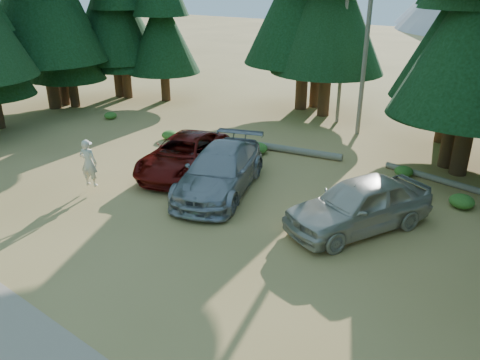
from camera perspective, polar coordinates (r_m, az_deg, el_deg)
The scene contains 19 objects.
ground at distance 16.36m, azimuth -10.20°, elevation -6.15°, with size 160.00×160.00×0.00m, color #9D7E42.
forest_belt_north at distance 27.83m, azimuth 13.00°, elevation 6.08°, with size 36.00×7.00×22.00m, color black, non-canonical shape.
forest_belt_west at distance 30.56m, azimuth -24.84°, elevation 6.04°, with size 6.00×22.00×22.00m, color black, non-canonical shape.
snag_front at distance 25.97m, azimuth 15.42°, elevation 18.20°, with size 0.24×0.24×12.00m, color slate.
snag_back at distance 28.24m, azimuth 12.56°, elevation 16.76°, with size 0.20×0.20×10.00m, color slate.
red_pickup at distance 20.92m, azimuth -6.87°, elevation 3.11°, with size 2.63×5.70×1.58m, color #620C08.
silver_minivan_center at distance 18.76m, azimuth -2.43°, elevation 1.16°, with size 2.48×6.10×1.77m, color #94969B.
silver_minivan_right at distance 16.39m, azimuth 14.30°, elevation -2.89°, with size 2.15×5.34×1.82m, color beige.
frisbee_player at distance 19.52m, azimuth -17.98°, elevation 2.01°, with size 0.83×0.69×1.95m.
log_left at distance 23.27m, azimuth 6.66°, elevation 3.60°, with size 0.34×0.34×4.78m, color slate.
log_mid at distance 19.99m, azimuth 18.17°, elevation -0.97°, with size 0.25×0.25×3.03m, color slate.
log_right at distance 21.61m, azimuth 22.34°, elevation 0.27°, with size 0.27×0.27×4.25m, color slate.
shrub_far_left at distance 25.58m, azimuth -8.59°, elevation 5.46°, with size 0.84×0.84×0.46m, color #2C6B20.
shrub_left at distance 23.65m, azimuth -6.27°, elevation 4.05°, with size 0.77×0.77×0.43m, color #2C6B20.
shrub_center_left at distance 22.98m, azimuth 1.36°, elevation 3.74°, with size 0.94×0.94×0.52m, color #2C6B20.
shrub_center_right at distance 23.15m, azimuth 2.17°, elevation 3.89°, with size 0.98×0.98×0.54m, color #2C6B20.
shrub_right at distance 21.66m, azimuth 19.34°, elevation 1.01°, with size 0.80×0.80×0.44m, color #2C6B20.
shrub_far_right at distance 19.50m, azimuth 25.42°, elevation -2.36°, with size 0.92×0.92×0.50m, color #2C6B20.
shrub_edge_west at distance 30.19m, azimuth -15.51°, elevation 7.58°, with size 0.77×0.77×0.42m, color #2C6B20.
Camera 1 is at (10.80, -9.39, 7.93)m, focal length 35.00 mm.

